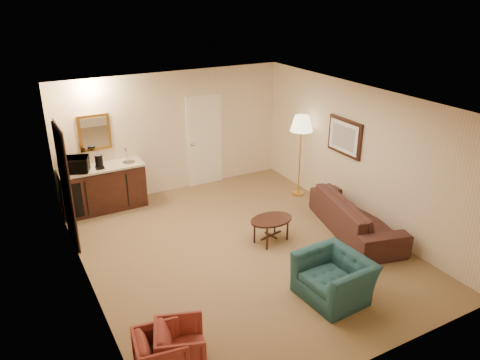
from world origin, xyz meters
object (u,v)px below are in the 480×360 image
object	(u,v)px
rose_chair_near	(161,352)
floor_lamp	(300,156)
waste_bin	(138,197)
microwave	(74,163)
wetbar_cabinet	(104,188)
sofa	(357,210)
coffee_maker	(99,162)
teal_armchair	(334,271)
rose_chair_far	(180,344)
coffee_table	(271,230)

from	to	relation	value
rose_chair_near	floor_lamp	size ratio (longest dim) A/B	0.34
waste_bin	microwave	world-z (taller)	microwave
wetbar_cabinet	waste_bin	world-z (taller)	wetbar_cabinet
rose_chair_near	floor_lamp	xyz separation A→B (m)	(4.35, 3.38, 0.59)
sofa	rose_chair_near	size ratio (longest dim) A/B	3.81
wetbar_cabinet	coffee_maker	size ratio (longest dim) A/B	5.80
teal_armchair	waste_bin	world-z (taller)	teal_armchair
wetbar_cabinet	microwave	size ratio (longest dim) A/B	3.11
sofa	coffee_maker	size ratio (longest dim) A/B	7.99
waste_bin	sofa	bearing A→B (deg)	-44.48
sofa	teal_armchair	distance (m)	2.10
rose_chair_far	waste_bin	size ratio (longest dim) A/B	1.95
rose_chair_near	coffee_table	xyz separation A→B (m)	(2.75, 1.96, -0.07)
teal_armchair	microwave	size ratio (longest dim) A/B	1.88
microwave	floor_lamp	bearing A→B (deg)	3.54
wetbar_cabinet	floor_lamp	distance (m)	4.08
floor_lamp	rose_chair_near	bearing A→B (deg)	-142.12
microwave	wetbar_cabinet	bearing A→B (deg)	23.19
coffee_table	floor_lamp	distance (m)	2.24
coffee_maker	teal_armchair	bearing A→B (deg)	-77.01
wetbar_cabinet	rose_chair_near	bearing A→B (deg)	-96.10
rose_chair_near	rose_chair_far	xyz separation A→B (m)	(0.25, 0.01, 0.00)
wetbar_cabinet	rose_chair_near	distance (m)	4.70
teal_armchair	microwave	bearing A→B (deg)	-152.43
rose_chair_near	floor_lamp	world-z (taller)	floor_lamp
sofa	microwave	bearing A→B (deg)	67.95
teal_armchair	rose_chair_near	world-z (taller)	teal_armchair
rose_chair_near	coffee_table	bearing A→B (deg)	-46.01
sofa	floor_lamp	xyz separation A→B (m)	(0.05, 1.87, 0.44)
floor_lamp	rose_chair_far	bearing A→B (deg)	-140.54
teal_armchair	floor_lamp	distance (m)	3.65
floor_lamp	waste_bin	bearing A→B (deg)	159.10
rose_chair_far	waste_bin	bearing A→B (deg)	8.36
waste_bin	rose_chair_far	bearing A→B (deg)	-101.08
wetbar_cabinet	rose_chair_near	xyz separation A→B (m)	(-0.50, -4.68, -0.16)
rose_chair_near	rose_chair_far	size ratio (longest dim) A/B	0.99
rose_chair_near	waste_bin	xyz separation A→B (m)	(1.15, 4.61, -0.14)
rose_chair_far	floor_lamp	world-z (taller)	floor_lamp
microwave	coffee_maker	size ratio (longest dim) A/B	1.87
wetbar_cabinet	coffee_table	distance (m)	3.54
teal_armchair	rose_chair_near	size ratio (longest dim) A/B	1.67
rose_chair_near	coffee_table	size ratio (longest dim) A/B	0.76
wetbar_cabinet	rose_chair_far	bearing A→B (deg)	-93.07
sofa	coffee_table	size ratio (longest dim) A/B	2.89
microwave	sofa	bearing A→B (deg)	-16.37
rose_chair_near	rose_chair_far	world-z (taller)	rose_chair_far
microwave	coffee_maker	world-z (taller)	microwave
coffee_table	waste_bin	size ratio (longest dim) A/B	2.54
coffee_table	microwave	world-z (taller)	microwave
teal_armchair	rose_chair_far	size ratio (longest dim) A/B	1.65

